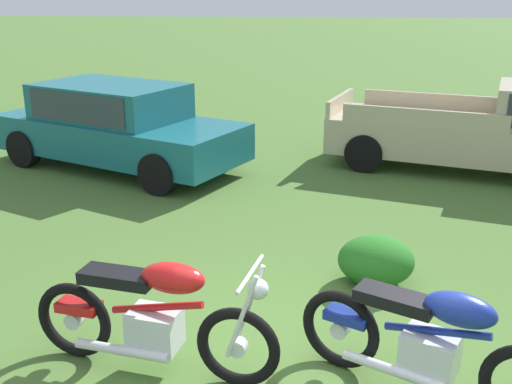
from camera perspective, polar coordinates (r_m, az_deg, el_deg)
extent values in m
torus|color=black|center=(4.85, -1.69, -14.31)|extent=(0.68, 0.22, 0.68)
torus|color=black|center=(5.41, -16.65, -11.41)|extent=(0.68, 0.22, 0.68)
cylinder|color=silver|center=(4.85, -1.69, -14.31)|extent=(0.16, 0.13, 0.14)
cylinder|color=silver|center=(5.41, -16.65, -11.41)|extent=(0.16, 0.13, 0.14)
cylinder|color=silver|center=(4.74, -0.69, -10.60)|extent=(0.27, 0.09, 0.72)
cylinder|color=silver|center=(4.59, -1.36, -11.66)|extent=(0.27, 0.09, 0.72)
cube|color=silver|center=(5.06, -9.44, -12.52)|extent=(0.45, 0.37, 0.32)
cylinder|color=red|center=(4.95, -9.24, -10.60)|extent=(0.78, 0.21, 0.22)
ellipsoid|color=red|center=(4.76, -7.77, -7.98)|extent=(0.56, 0.36, 0.24)
cube|color=black|center=(4.99, -12.84, -7.77)|extent=(0.64, 0.35, 0.10)
cube|color=red|center=(5.31, -16.23, -10.22)|extent=(0.39, 0.25, 0.08)
cylinder|color=silver|center=(4.51, -0.55, -7.65)|extent=(0.16, 0.63, 0.03)
sphere|color=silver|center=(4.55, 0.19, -9.10)|extent=(0.19, 0.19, 0.16)
cylinder|color=silver|center=(5.10, -12.45, -14.28)|extent=(0.80, 0.24, 0.08)
torus|color=black|center=(5.11, 7.87, -12.62)|extent=(0.64, 0.40, 0.68)
cylinder|color=silver|center=(5.11, 7.87, -12.62)|extent=(0.17, 0.15, 0.14)
cube|color=silver|center=(4.88, 15.96, -14.31)|extent=(0.49, 0.45, 0.32)
cylinder|color=navy|center=(4.77, 16.53, -12.37)|extent=(0.72, 0.42, 0.22)
ellipsoid|color=navy|center=(4.63, 18.58, -10.40)|extent=(0.58, 0.47, 0.24)
cube|color=black|center=(4.77, 12.89, -9.76)|extent=(0.64, 0.49, 0.10)
cube|color=navy|center=(5.02, 8.58, -11.43)|extent=(0.40, 0.33, 0.08)
cylinder|color=silver|center=(4.88, 12.66, -15.97)|extent=(0.74, 0.45, 0.08)
cube|color=#19606B|center=(10.69, -12.67, 5.12)|extent=(4.68, 3.42, 0.60)
cube|color=#19606B|center=(10.67, -13.49, 8.23)|extent=(2.83, 2.43, 0.60)
cube|color=#2D3842|center=(10.67, -13.50, 8.33)|extent=(2.52, 2.31, 0.48)
cylinder|color=black|center=(10.46, -3.58, 3.94)|extent=(0.67, 0.47, 0.64)
cylinder|color=black|center=(9.22, -9.12, 1.70)|extent=(0.67, 0.47, 0.64)
cylinder|color=black|center=(12.31, -15.19, 5.58)|extent=(0.67, 0.47, 0.64)
cylinder|color=black|center=(11.28, -20.92, 3.83)|extent=(0.67, 0.47, 0.64)
cube|color=#BCAD8C|center=(10.92, 20.89, 4.62)|extent=(5.47, 3.20, 0.60)
cube|color=#BCAD8C|center=(11.68, 16.46, 8.15)|extent=(2.50, 0.86, 0.28)
cube|color=#BCAD8C|center=(10.11, 15.37, 6.69)|extent=(2.50, 0.86, 0.28)
cube|color=#BCAD8C|center=(11.17, 7.88, 8.28)|extent=(0.56, 1.56, 0.28)
cylinder|color=black|center=(11.93, 11.80, 5.44)|extent=(0.68, 0.40, 0.64)
cylinder|color=black|center=(10.41, 10.09, 3.62)|extent=(0.68, 0.40, 0.64)
ellipsoid|color=#23691E|center=(6.53, 11.17, -6.31)|extent=(0.80, 0.69, 0.51)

